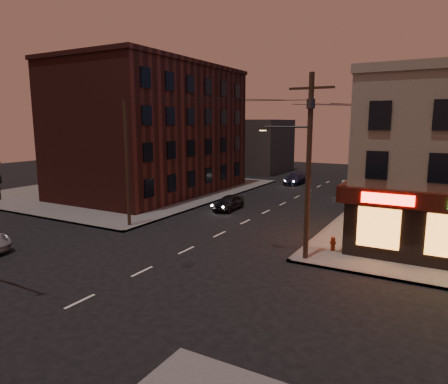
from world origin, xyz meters
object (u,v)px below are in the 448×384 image
Objects in this scene: sedan_near at (229,203)px; sedan_mid at (349,188)px; sedan_far at (295,179)px; fire_hydrant at (333,243)px.

sedan_mid is (7.57, 12.83, 0.08)m from sedan_near.
sedan_far is 5.53× the size of fire_hydrant.
sedan_mid is 0.97× the size of sedan_far.
sedan_mid is at bearing -29.74° from sedan_far.
sedan_far is 26.82m from fire_hydrant.
sedan_mid is 5.34× the size of fire_hydrant.
sedan_far is (0.08, 17.19, 0.01)m from sedan_near.
sedan_mid is at bearing 57.27° from sedan_near.
sedan_far is at bearing 113.98° from fire_hydrant.
sedan_far reaches higher than sedan_near.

